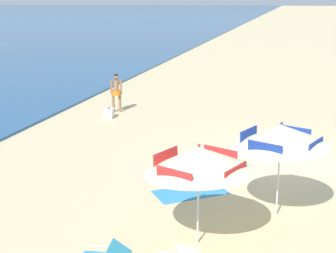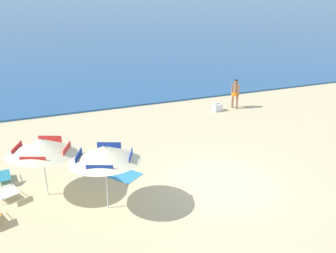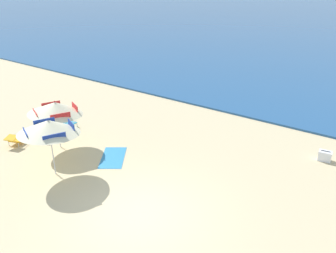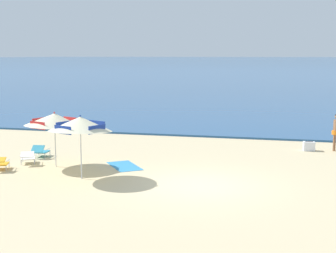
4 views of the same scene
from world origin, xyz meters
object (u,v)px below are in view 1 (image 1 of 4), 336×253
Objects in this scene: person_standing_near_shore at (116,90)px; cooler_box at (109,113)px; beach_towel at (190,192)px; beach_umbrella_striped_main at (199,159)px; beach_umbrella_striped_second at (281,136)px.

person_standing_near_shore is 1.36m from cooler_box.
beach_towel is (-7.98, -4.94, -0.96)m from person_standing_near_shore.
person_standing_near_shore is (10.47, 5.61, -0.81)m from beach_umbrella_striped_main.
cooler_box reaches higher than beach_towel.
beach_umbrella_striped_second is at bearing -141.08° from person_standing_near_shore.
beach_umbrella_striped_main is at bearing -164.98° from beach_towel.
cooler_box is 0.30× the size of beach_towel.
beach_umbrella_striped_main is at bearing 138.80° from beach_umbrella_striped_second.
beach_umbrella_striped_main reaches higher than beach_towel.
person_standing_near_shore is at bearing 31.77° from beach_towel.
cooler_box is at bearing 30.64° from beach_umbrella_striped_main.
beach_towel is (2.49, 0.67, -1.76)m from beach_umbrella_striped_main.
beach_umbrella_striped_second is 1.35× the size of person_standing_near_shore.
person_standing_near_shore is at bearing 38.92° from beach_umbrella_striped_second.
person_standing_near_shore is 3.10× the size of cooler_box.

